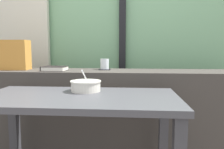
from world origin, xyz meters
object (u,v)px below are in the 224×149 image
soup_bowl (86,86)px  throw_pillow (10,55)px  coaster_square (105,69)px  closed_book (55,68)px  breakfast_table (79,114)px  juice_glass (105,65)px

soup_bowl → throw_pillow: bearing=148.8°
coaster_square → closed_book: (-0.41, -0.12, 0.02)m
closed_book → throw_pillow: throw_pillow is taller
coaster_square → closed_book: bearing=-163.3°
breakfast_table → closed_book: (-0.33, 0.54, 0.23)m
soup_bowl → juice_glass: bearing=82.8°
breakfast_table → throw_pillow: throw_pillow is taller
throw_pillow → soup_bowl: throw_pillow is taller
coaster_square → soup_bowl: bearing=-97.2°
breakfast_table → juice_glass: bearing=82.9°
coaster_square → throw_pillow: 0.84m
throw_pillow → soup_bowl: bearing=-31.2°
breakfast_table → soup_bowl: soup_bowl is taller
soup_bowl → closed_book: bearing=130.7°
breakfast_table → closed_book: size_ratio=5.89×
breakfast_table → throw_pillow: 1.01m
closed_book → throw_pillow: bearing=172.0°
soup_bowl → breakfast_table: bearing=-96.8°
soup_bowl → coaster_square: bearing=82.8°
breakfast_table → juice_glass: juice_glass is taller
coaster_square → juice_glass: bearing=0.0°
coaster_square → soup_bowl: soup_bowl is taller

